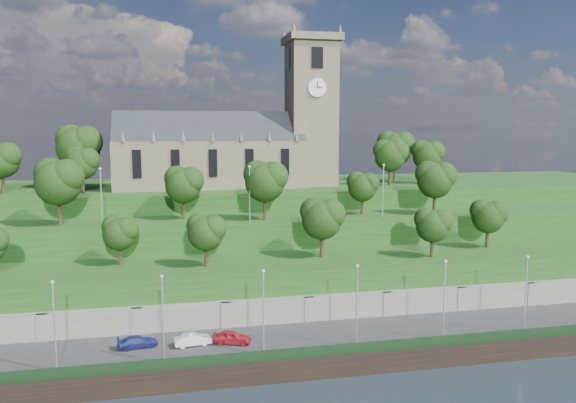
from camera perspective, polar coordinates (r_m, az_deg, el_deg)
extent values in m
plane|color=#1B222B|center=(58.71, -0.03, -17.82)|extent=(320.00, 320.00, 0.00)
cube|color=#2D2D30|center=(63.70, -1.19, -14.75)|extent=(160.00, 12.00, 2.00)
cube|color=black|center=(58.21, -0.02, -16.86)|extent=(160.00, 0.50, 2.20)
cube|color=black|center=(58.20, -0.16, -15.26)|extent=(160.00, 0.10, 1.20)
cube|color=slate|center=(68.70, -2.15, -11.74)|extent=(160.00, 2.00, 5.00)
cube|color=slate|center=(68.51, -23.63, -12.43)|extent=(1.20, 0.60, 5.00)
cube|color=slate|center=(67.18, -15.05, -12.45)|extent=(1.20, 0.60, 5.00)
cube|color=slate|center=(67.33, -6.33, -12.19)|extent=(1.20, 0.60, 5.00)
cube|color=slate|center=(68.95, 2.15, -11.67)|extent=(1.20, 0.60, 5.00)
cube|color=slate|center=(71.93, 10.04, -10.97)|extent=(1.20, 0.60, 5.00)
cube|color=slate|center=(76.12, 17.15, -10.15)|extent=(1.20, 0.60, 5.00)
cube|color=slate|center=(81.33, 23.40, -9.31)|extent=(1.20, 0.60, 5.00)
cube|color=#1B4416|center=(73.88, -2.96, -9.15)|extent=(160.00, 12.00, 8.00)
cube|color=#1B4416|center=(83.90, -4.16, -5.73)|extent=(160.00, 10.00, 12.00)
cube|color=#1B4416|center=(104.05, -5.75, -2.35)|extent=(160.00, 32.00, 15.00)
cube|color=brown|center=(98.41, -7.90, 3.81)|extent=(32.00, 12.00, 8.00)
cube|color=#222529|center=(98.25, -7.95, 6.14)|extent=(32.00, 10.18, 10.18)
cone|color=brown|center=(92.25, -16.44, 6.39)|extent=(0.70, 0.70, 1.80)
cone|color=brown|center=(92.02, -13.53, 6.49)|extent=(0.70, 0.70, 1.80)
cone|color=brown|center=(92.02, -10.60, 6.57)|extent=(0.70, 0.70, 1.80)
cone|color=brown|center=(92.25, -7.69, 6.63)|extent=(0.70, 0.70, 1.80)
cone|color=brown|center=(92.72, -4.79, 6.67)|extent=(0.70, 0.70, 1.80)
cone|color=brown|center=(93.43, -1.93, 6.70)|extent=(0.70, 0.70, 1.80)
cone|color=brown|center=(94.36, 0.88, 6.71)|extent=(0.70, 0.70, 1.80)
cube|color=black|center=(92.20, -15.11, 3.70)|extent=(1.40, 0.25, 4.50)
cube|color=black|center=(92.07, -11.37, 3.81)|extent=(1.40, 0.25, 4.50)
cube|color=black|center=(92.33, -7.64, 3.89)|extent=(1.40, 0.25, 4.50)
cube|color=black|center=(92.98, -3.94, 3.97)|extent=(1.40, 0.25, 4.50)
cube|color=black|center=(94.01, -0.31, 4.02)|extent=(1.40, 0.25, 4.50)
cube|color=brown|center=(101.15, 2.35, 8.78)|extent=(8.00, 8.00, 25.00)
cube|color=brown|center=(102.32, 2.39, 16.14)|extent=(9.20, 9.20, 1.20)
cone|color=brown|center=(97.76, 0.63, 17.27)|extent=(0.80, 0.80, 1.60)
cone|color=brown|center=(105.47, -0.36, 16.54)|extent=(0.80, 0.80, 1.60)
cone|color=brown|center=(99.78, 5.32, 17.04)|extent=(0.80, 0.80, 1.60)
cone|color=brown|center=(107.35, 4.00, 16.36)|extent=(0.80, 0.80, 1.60)
cube|color=black|center=(97.91, 2.99, 14.40)|extent=(2.00, 0.25, 3.50)
cube|color=black|center=(105.76, 1.82, 13.88)|extent=(2.00, 0.25, 3.50)
cube|color=black|center=(100.91, 0.07, 14.20)|extent=(0.25, 2.00, 3.50)
cube|color=black|center=(102.91, 4.65, 14.05)|extent=(0.25, 2.00, 3.50)
cylinder|color=white|center=(97.39, 2.98, 11.49)|extent=(3.20, 0.30, 3.20)
cylinder|color=white|center=(102.46, 4.64, 11.27)|extent=(0.30, 3.20, 3.20)
cube|color=black|center=(97.25, 3.01, 11.79)|extent=(0.12, 0.05, 1.10)
cube|color=black|center=(97.32, 3.24, 11.49)|extent=(0.80, 0.05, 0.12)
cylinder|color=black|center=(73.93, -16.68, -5.16)|extent=(0.48, 0.48, 2.70)
sphere|color=black|center=(73.42, -16.75, -3.17)|extent=(4.20, 4.20, 4.20)
sphere|color=black|center=(72.83, -16.14, -2.72)|extent=(3.15, 3.15, 3.15)
sphere|color=black|center=(73.86, -17.31, -2.47)|extent=(2.94, 2.94, 2.94)
cylinder|color=black|center=(70.84, -8.31, -5.39)|extent=(0.49, 0.49, 2.87)
sphere|color=black|center=(70.28, -8.36, -3.19)|extent=(4.47, 4.47, 4.47)
sphere|color=black|center=(69.78, -7.61, -2.69)|extent=(3.35, 3.35, 3.35)
sphere|color=black|center=(70.63, -9.03, -2.41)|extent=(3.13, 3.13, 3.13)
cylinder|color=black|center=(75.22, 3.43, -4.36)|extent=(0.51, 0.51, 3.44)
sphere|color=black|center=(74.62, 3.45, -1.86)|extent=(5.35, 5.35, 5.35)
sphere|color=black|center=(74.28, 4.36, -1.28)|extent=(4.01, 4.01, 4.01)
sphere|color=black|center=(74.85, 2.63, -1.00)|extent=(3.74, 3.74, 3.74)
cylinder|color=black|center=(77.65, 14.41, -4.44)|extent=(0.49, 0.49, 2.83)
sphere|color=black|center=(77.14, 14.47, -2.44)|extent=(4.41, 4.41, 4.41)
sphere|color=black|center=(77.04, 15.22, -1.98)|extent=(3.31, 3.31, 3.31)
sphere|color=black|center=(77.15, 13.80, -1.76)|extent=(3.09, 3.09, 3.09)
cylinder|color=black|center=(86.17, 19.58, -3.42)|extent=(0.49, 0.49, 2.99)
sphere|color=black|center=(85.69, 19.66, -1.52)|extent=(4.66, 4.66, 4.66)
sphere|color=black|center=(85.69, 20.38, -1.08)|extent=(3.49, 3.49, 3.49)
sphere|color=black|center=(85.63, 19.02, -0.87)|extent=(3.26, 3.26, 3.26)
cylinder|color=black|center=(82.06, -22.18, -0.89)|extent=(0.54, 0.54, 3.96)
sphere|color=black|center=(81.63, -22.31, 1.77)|extent=(6.16, 6.16, 6.16)
sphere|color=black|center=(80.74, -21.56, 2.40)|extent=(4.62, 4.62, 4.62)
sphere|color=black|center=(82.49, -23.00, 2.64)|extent=(4.31, 4.31, 4.31)
cylinder|color=black|center=(82.78, -10.53, -0.62)|extent=(0.51, 0.51, 3.34)
sphere|color=black|center=(82.40, -10.59, 1.61)|extent=(5.20, 5.20, 5.20)
sphere|color=black|center=(81.84, -9.86, 2.14)|extent=(3.90, 3.90, 3.90)
sphere|color=black|center=(82.94, -11.24, 2.35)|extent=(3.64, 3.64, 3.64)
cylinder|color=black|center=(80.88, -2.36, -0.55)|extent=(0.52, 0.52, 3.70)
sphere|color=black|center=(80.46, -2.37, 1.97)|extent=(5.75, 5.75, 5.75)
sphere|color=black|center=(80.02, -1.49, 2.56)|extent=(4.32, 4.32, 4.32)
sphere|color=black|center=(80.91, -3.16, 2.81)|extent=(4.03, 4.03, 4.03)
cylinder|color=black|center=(86.74, 7.54, -0.37)|extent=(0.49, 0.49, 2.82)
sphere|color=black|center=(86.42, 7.57, 1.43)|extent=(4.39, 4.39, 4.39)
sphere|color=black|center=(86.24, 8.23, 1.84)|extent=(3.29, 3.29, 3.29)
sphere|color=black|center=(86.59, 6.98, 2.03)|extent=(3.07, 3.07, 3.07)
cylinder|color=black|center=(89.15, 14.64, -0.11)|extent=(0.52, 0.52, 3.52)
sphere|color=black|center=(88.79, 14.71, 2.07)|extent=(5.48, 5.48, 5.48)
sphere|color=black|center=(88.73, 15.52, 2.58)|extent=(4.11, 4.11, 4.11)
sphere|color=black|center=(88.89, 13.98, 2.81)|extent=(3.84, 3.84, 3.84)
cylinder|color=black|center=(97.68, -26.98, 1.73)|extent=(0.52, 0.52, 3.52)
sphere|color=black|center=(97.45, -27.10, 3.72)|extent=(5.47, 5.47, 5.47)
sphere|color=black|center=(96.61, -26.58, 4.21)|extent=(4.10, 4.10, 4.10)
cylinder|color=black|center=(101.37, -20.42, 2.57)|extent=(0.57, 0.57, 4.64)
sphere|color=black|center=(101.13, -20.54, 5.10)|extent=(7.21, 7.21, 7.21)
sphere|color=black|center=(100.19, -19.81, 5.73)|extent=(5.41, 5.41, 5.41)
sphere|color=black|center=(102.18, -21.20, 5.90)|extent=(5.05, 5.05, 5.05)
cylinder|color=black|center=(93.31, -20.12, 1.74)|extent=(0.50, 0.50, 3.14)
sphere|color=black|center=(93.09, -20.20, 3.60)|extent=(4.88, 4.88, 4.88)
sphere|color=black|center=(92.43, -19.66, 4.05)|extent=(3.66, 3.66, 3.66)
sphere|color=black|center=(93.76, -20.69, 4.20)|extent=(3.42, 3.42, 3.42)
cylinder|color=black|center=(101.91, 10.29, 2.62)|extent=(0.52, 0.52, 3.53)
sphere|color=black|center=(101.70, 10.34, 4.54)|extent=(5.50, 5.50, 5.50)
sphere|color=black|center=(101.58, 11.04, 4.98)|extent=(4.12, 4.12, 4.12)
sphere|color=black|center=(101.93, 9.70, 5.18)|extent=(3.85, 3.85, 3.85)
cylinder|color=black|center=(110.90, 10.78, 3.15)|extent=(0.55, 0.55, 4.16)
sphere|color=black|center=(110.68, 10.83, 5.23)|extent=(6.48, 6.48, 6.48)
sphere|color=black|center=(110.57, 11.60, 5.71)|extent=(4.86, 4.86, 4.86)
sphere|color=black|center=(110.96, 10.14, 5.92)|extent=(4.53, 4.53, 4.53)
cylinder|color=black|center=(107.04, 13.91, 2.72)|extent=(0.51, 0.51, 3.44)
sphere|color=black|center=(106.84, 13.97, 4.50)|extent=(5.35, 5.35, 5.35)
sphere|color=black|center=(106.80, 14.62, 4.91)|extent=(4.01, 4.01, 4.01)
sphere|color=black|center=(106.99, 13.37, 5.10)|extent=(3.75, 3.75, 3.75)
cylinder|color=#B2B2B7|center=(58.62, -22.62, -11.77)|extent=(0.16, 0.16, 8.67)
sphere|color=silver|center=(57.36, -22.84, -7.56)|extent=(0.36, 0.36, 0.36)
cylinder|color=#B2B2B7|center=(57.59, -12.59, -11.71)|extent=(0.16, 0.16, 8.67)
sphere|color=silver|center=(56.31, -12.72, -7.42)|extent=(0.36, 0.36, 0.36)
cylinder|color=#B2B2B7|center=(58.29, -2.52, -11.31)|extent=(0.16, 0.16, 8.67)
sphere|color=silver|center=(57.02, -2.54, -7.06)|extent=(0.36, 0.36, 0.36)
cylinder|color=#B2B2B7|center=(60.64, 7.01, -10.60)|extent=(0.16, 0.16, 8.67)
sphere|color=silver|center=(59.42, 7.08, -6.52)|extent=(0.36, 0.36, 0.36)
cylinder|color=#B2B2B7|center=(64.48, 15.57, -9.73)|extent=(0.16, 0.16, 8.67)
sphere|color=silver|center=(63.33, 15.71, -5.87)|extent=(0.36, 0.36, 0.36)
cylinder|color=#B2B2B7|center=(69.55, 22.98, -8.79)|extent=(0.16, 0.16, 8.67)
sphere|color=silver|center=(68.49, 23.17, -5.20)|extent=(0.36, 0.36, 0.36)
cylinder|color=#B2B2B7|center=(79.03, -18.44, 0.32)|extent=(0.16, 0.16, 7.63)
sphere|color=silver|center=(78.67, -18.56, 3.17)|extent=(0.36, 0.36, 0.36)
cylinder|color=#B2B2B7|center=(79.29, -3.93, 0.71)|extent=(0.16, 0.16, 7.63)
sphere|color=silver|center=(78.93, -3.96, 3.54)|extent=(0.36, 0.36, 0.36)
cylinder|color=#B2B2B7|center=(84.42, 9.64, 1.02)|extent=(0.16, 0.16, 7.63)
sphere|color=silver|center=(84.08, 9.69, 3.69)|extent=(0.36, 0.36, 0.36)
imported|color=#A81C26|center=(62.51, -5.70, -13.55)|extent=(4.50, 2.88, 1.43)
imported|color=silver|center=(62.60, -9.65, -13.64)|extent=(4.12, 1.92, 1.31)
imported|color=navy|center=(63.27, -15.03, -13.61)|extent=(4.41, 2.31, 1.22)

